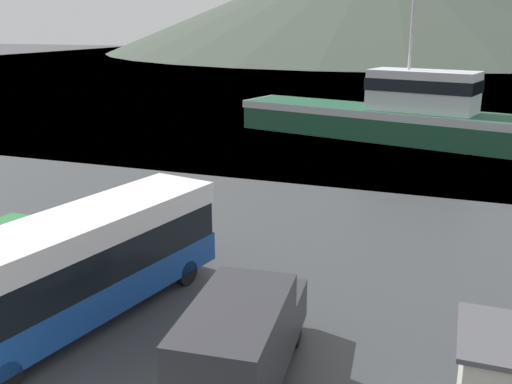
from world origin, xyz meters
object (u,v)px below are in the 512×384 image
at_px(tour_bus, 81,263).
at_px(storage_bin, 16,235).
at_px(delivery_van, 243,339).
at_px(small_boat, 403,129).
at_px(fishing_boat, 396,114).

bearing_deg(tour_bus, storage_bin, 159.63).
relative_size(tour_bus, delivery_van, 1.72).
distance_m(storage_bin, small_boat, 33.95).
distance_m(delivery_van, storage_bin, 12.94).
bearing_deg(delivery_van, small_boat, 84.49).
bearing_deg(storage_bin, fishing_boat, 68.09).
xyz_separation_m(fishing_boat, storage_bin, (-11.60, -28.84, -1.31)).
height_order(delivery_van, storage_bin, delivery_van).
relative_size(tour_bus, storage_bin, 7.81).
relative_size(delivery_van, small_boat, 1.09).
distance_m(fishing_boat, small_boat, 3.40).
xyz_separation_m(tour_bus, storage_bin, (-6.02, 3.73, -1.21)).
height_order(fishing_boat, storage_bin, fishing_boat).
height_order(fishing_boat, small_boat, fishing_boat).
distance_m(delivery_van, small_boat, 36.98).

